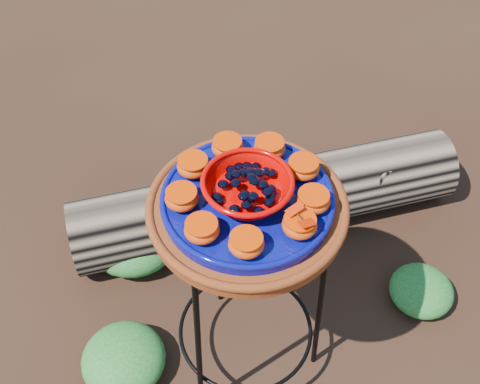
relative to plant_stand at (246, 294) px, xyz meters
name	(u,v)px	position (x,y,z in m)	size (l,w,h in m)	color
ground	(245,352)	(0.00, 0.00, -0.35)	(60.00, 60.00, 0.00)	black
plant_stand	(246,294)	(0.00, 0.00, 0.00)	(0.44, 0.44, 0.70)	black
terracotta_saucer	(247,210)	(0.00, 0.00, 0.37)	(0.46, 0.46, 0.04)	maroon
cobalt_plate	(247,201)	(0.00, 0.00, 0.40)	(0.40, 0.40, 0.03)	#080050
red_bowl	(247,189)	(0.00, 0.00, 0.44)	(0.20, 0.20, 0.06)	#C20200
glass_gems	(248,176)	(0.00, 0.00, 0.48)	(0.15, 0.15, 0.03)	black
orange_half_0	(299,225)	(0.06, -0.13, 0.44)	(0.08, 0.08, 0.04)	red
orange_half_1	(313,201)	(0.12, -0.08, 0.44)	(0.08, 0.08, 0.04)	red
orange_half_2	(303,168)	(0.15, 0.02, 0.44)	(0.08, 0.08, 0.04)	red
orange_half_3	(270,148)	(0.10, 0.11, 0.44)	(0.08, 0.08, 0.04)	red
orange_half_4	(227,147)	(0.01, 0.15, 0.44)	(0.08, 0.08, 0.04)	red
orange_half_5	(193,166)	(-0.09, 0.12, 0.44)	(0.08, 0.08, 0.04)	red
orange_half_6	(182,198)	(-0.14, 0.04, 0.44)	(0.08, 0.08, 0.04)	red
orange_half_7	(202,230)	(-0.13, -0.07, 0.44)	(0.08, 0.08, 0.04)	red
orange_half_8	(246,244)	(-0.06, -0.14, 0.44)	(0.08, 0.08, 0.04)	red
butterfly	(300,217)	(0.06, -0.13, 0.46)	(0.08, 0.05, 0.01)	red
driftwood_log	(267,199)	(0.28, 0.47, -0.22)	(1.41, 0.37, 0.26)	black
foliage_left	(123,358)	(-0.37, 0.10, -0.28)	(0.26, 0.26, 0.13)	#155119
foliage_right	(422,290)	(0.63, -0.05, -0.30)	(0.22, 0.22, 0.11)	#155119
foliage_back	(134,237)	(-0.21, 0.53, -0.27)	(0.33, 0.33, 0.17)	#155119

